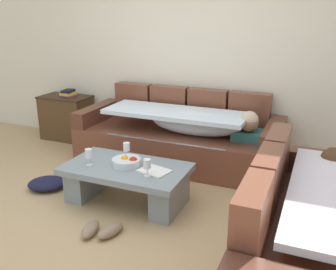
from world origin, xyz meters
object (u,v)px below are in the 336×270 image
(fruit_bowl, at_px, (127,162))
(wine_glass_far_back, at_px, (127,147))
(side_cabinet, at_px, (67,117))
(wine_glass_near_right, at_px, (147,165))
(open_magazine, at_px, (154,171))
(wine_glass_near_left, at_px, (89,154))
(couch_along_wall, at_px, (181,137))
(couch_near_window, at_px, (316,232))
(coffee_table, at_px, (127,179))
(crumpled_garment, at_px, (47,183))
(pair_of_shoes, at_px, (100,230))
(book_stack_on_cabinet, at_px, (68,93))

(fruit_bowl, distance_m, wine_glass_far_back, 0.21)
(side_cabinet, bearing_deg, wine_glass_far_back, -35.66)
(wine_glass_near_right, distance_m, open_magazine, 0.17)
(wine_glass_near_left, distance_m, wine_glass_near_right, 0.64)
(couch_along_wall, bearing_deg, couch_near_window, -44.60)
(fruit_bowl, height_order, side_cabinet, side_cabinet)
(coffee_table, distance_m, wine_glass_near_left, 0.44)
(crumpled_garment, bearing_deg, pair_of_shoes, -27.55)
(book_stack_on_cabinet, bearing_deg, crumpled_garment, -62.07)
(coffee_table, bearing_deg, wine_glass_near_right, -24.69)
(couch_along_wall, xyz_separation_m, wine_glass_near_left, (-0.47, -1.28, 0.17))
(coffee_table, distance_m, book_stack_on_cabinet, 2.25)
(couch_along_wall, bearing_deg, fruit_bowl, -96.31)
(coffee_table, relative_size, fruit_bowl, 4.29)
(book_stack_on_cabinet, xyz_separation_m, crumpled_garment, (0.78, -1.48, -0.63))
(fruit_bowl, relative_size, wine_glass_near_left, 1.69)
(wine_glass_near_left, xyz_separation_m, wine_glass_far_back, (0.25, 0.30, 0.00))
(wine_glass_near_left, distance_m, wine_glass_far_back, 0.39)
(fruit_bowl, bearing_deg, open_magazine, -3.95)
(couch_near_window, xyz_separation_m, wine_glass_near_right, (-1.45, 0.30, 0.16))
(pair_of_shoes, bearing_deg, fruit_bowl, 96.81)
(open_magazine, xyz_separation_m, crumpled_garment, (-1.23, -0.08, -0.33))
(couch_near_window, height_order, wine_glass_near_right, couch_near_window)
(wine_glass_far_back, xyz_separation_m, book_stack_on_cabinet, (-1.61, 1.20, 0.19))
(couch_along_wall, relative_size, wine_glass_far_back, 14.89)
(open_magazine, bearing_deg, crumpled_garment, -161.74)
(fruit_bowl, xyz_separation_m, wine_glass_near_right, (0.29, -0.15, 0.08))
(wine_glass_near_right, height_order, pair_of_shoes, wine_glass_near_right)
(couch_along_wall, bearing_deg, side_cabinet, 173.23)
(fruit_bowl, distance_m, crumpled_garment, 1.00)
(fruit_bowl, xyz_separation_m, open_magazine, (0.30, -0.02, -0.03))
(wine_glass_far_back, bearing_deg, open_magazine, -25.68)
(coffee_table, xyz_separation_m, wine_glass_near_right, (0.29, -0.13, 0.26))
(wine_glass_near_left, height_order, wine_glass_far_back, same)
(couch_along_wall, bearing_deg, wine_glass_far_back, -102.77)
(wine_glass_near_left, bearing_deg, pair_of_shoes, -49.58)
(couch_near_window, height_order, fruit_bowl, couch_near_window)
(wine_glass_far_back, relative_size, crumpled_garment, 0.42)
(coffee_table, xyz_separation_m, fruit_bowl, (-0.00, 0.02, 0.18))
(wine_glass_far_back, bearing_deg, pair_of_shoes, -78.00)
(couch_along_wall, xyz_separation_m, wine_glass_near_right, (0.17, -1.29, 0.17))
(couch_along_wall, bearing_deg, open_magazine, -81.33)
(wine_glass_near_left, height_order, pair_of_shoes, wine_glass_near_left)
(open_magazine, bearing_deg, wine_glass_near_right, -80.71)
(couch_along_wall, distance_m, couch_near_window, 2.27)
(open_magazine, xyz_separation_m, pair_of_shoes, (-0.23, -0.60, -0.34))
(wine_glass_near_left, bearing_deg, wine_glass_far_back, 50.77)
(wine_glass_near_right, bearing_deg, wine_glass_far_back, 140.37)
(book_stack_on_cabinet, distance_m, crumpled_garment, 1.78)
(couch_near_window, height_order, open_magazine, couch_near_window)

